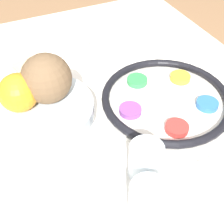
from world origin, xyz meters
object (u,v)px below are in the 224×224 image
Objects in this scene: coconut at (46,79)px; napkin_roll at (64,48)px; cup_mid at (146,161)px; fruit_stand at (44,115)px; orange_fruit at (18,93)px; cup_near at (147,201)px; seder_plate at (166,99)px; bread_plate at (35,69)px.

coconut is 0.55× the size of napkin_roll.
fruit_stand is at bearing -42.91° from cup_mid.
fruit_stand is 0.07m from orange_fruit.
cup_near is at bearing 117.37° from fruit_stand.
seder_plate is at bearing -133.01° from cup_mid.
cup_near is (0.19, 0.24, 0.02)m from seder_plate.
seder_plate is 0.32m from fruit_stand.
bread_plate is at bearing 25.04° from napkin_roll.
napkin_roll is (-0.18, -0.33, -0.14)m from orange_fruit.
cup_mid is at bearing 137.09° from fruit_stand.
seder_plate is 1.85× the size of napkin_roll.
cup_mid is (-0.19, 0.15, -0.13)m from orange_fruit.
coconut is at bearing -175.57° from orange_fruit.
orange_fruit reaches higher than cup_near.
orange_fruit is at bearing -38.67° from cup_mid.
cup_near and cup_mid have the same top height.
cup_near is at bearing 51.52° from seder_plate.
orange_fruit is 0.45× the size of bread_plate.
seder_plate reaches higher than bread_plate.
cup_near is at bearing 112.00° from coconut.
coconut is (-0.06, -0.00, 0.01)m from orange_fruit.
cup_near is (0.03, 0.56, 0.02)m from napkin_roll.
coconut is at bearing 0.92° from seder_plate.
fruit_stand is at bearing -62.63° from cup_near.
orange_fruit is 0.33m from bread_plate.
coconut reaches higher than orange_fruit.
coconut is 0.33m from bread_plate.
cup_mid is (-0.04, -0.08, 0.00)m from cup_near.
coconut reaches higher than seder_plate.
fruit_stand reaches higher than napkin_roll.
coconut is (0.29, 0.00, 0.16)m from seder_plate.
seder_plate is 0.37m from orange_fruit.
bread_plate is at bearing -94.26° from coconut.
fruit_stand is 2.09× the size of coconut.
orange_fruit is 0.93× the size of cup_mid.
orange_fruit is 0.76× the size of coconut.
cup_near is at bearing 98.23° from bread_plate.
cup_near is (-0.07, 0.52, 0.03)m from bread_plate.
seder_plate is 4.43× the size of orange_fruit.
seder_plate is 0.31m from cup_near.
napkin_roll is 2.21× the size of cup_near.
fruit_stand reaches higher than bread_plate.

